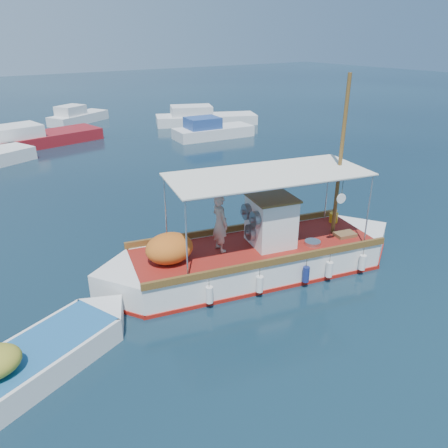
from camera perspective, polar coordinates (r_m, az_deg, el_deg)
ground at (r=15.70m, az=4.09°, el=-4.50°), size 160.00×160.00×0.00m
fishing_caique at (r=14.58m, az=3.83°, el=-4.29°), size 10.40×4.62×6.52m
dinghy at (r=11.58m, az=-24.43°, el=-16.74°), size 5.57×3.18×1.46m
bg_boat_n at (r=33.94m, az=-24.15°, el=9.99°), size 9.82×4.46×1.80m
bg_boat_ne at (r=33.88m, az=-1.68°, el=12.01°), size 6.20×2.80×1.80m
bg_boat_e at (r=39.19m, az=-2.74°, el=13.61°), size 8.95×5.76×1.80m
bg_boat_far_n at (r=41.69m, az=-18.63°, el=13.06°), size 5.82×4.40×1.80m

